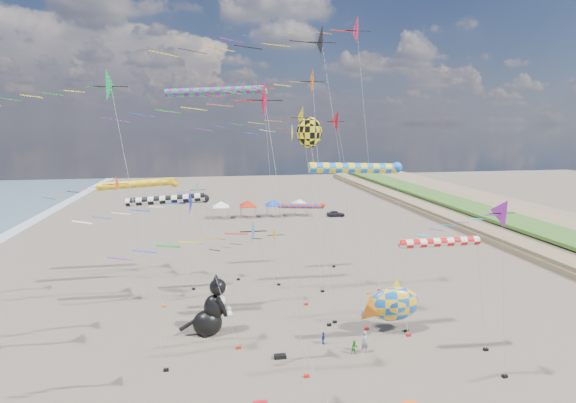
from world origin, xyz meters
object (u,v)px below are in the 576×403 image
Objects in this scene: child_green at (354,347)px; fish_inflatable at (393,304)px; person_adult at (365,342)px; parked_car at (336,214)px; cat_inflatable at (210,305)px; child_blue at (323,338)px.

fish_inflatable is at bearing 31.78° from child_green.
parked_car is at bearing 75.38° from person_adult.
child_green is at bearing -30.59° from cat_inflatable.
parked_car reaches higher than child_green.
child_green is at bearing -101.97° from child_blue.
child_green reaches higher than child_blue.
fish_inflatable is at bearing 39.33° from person_adult.
person_adult is at bearing -139.52° from fish_inflatable.
parked_car is (8.64, 47.67, -1.95)m from fish_inflatable.
person_adult is 1.56× the size of child_green.
child_blue is at bearing 131.27° from child_green.
person_adult is 52.09m from parked_car.
parked_car is (13.00, 50.73, 0.03)m from child_green.
child_green is (-4.36, -3.05, -1.97)m from fish_inflatable.
child_blue is at bearing 144.61° from person_adult.
cat_inflatable reaches higher than child_green.
person_adult reaches higher than child_blue.
parked_car is (23.84, 45.27, -1.95)m from cat_inflatable.
cat_inflatable is 1.48× the size of parked_car.
person_adult is 0.93m from child_green.
parked_car reaches higher than child_blue.
cat_inflatable is 9.75m from child_blue.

